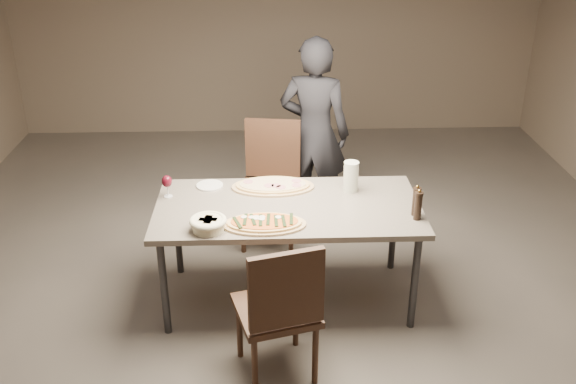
{
  "coord_description": "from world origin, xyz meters",
  "views": [
    {
      "loc": [
        -0.15,
        -3.87,
        2.73
      ],
      "look_at": [
        0.0,
        0.0,
        0.85
      ],
      "focal_mm": 40.0,
      "sensor_mm": 36.0,
      "label": 1
    }
  ],
  "objects_px": {
    "ham_pizza": "(273,186)",
    "carafe": "(351,177)",
    "zucchini_pizza": "(264,223)",
    "bread_basket": "(208,223)",
    "chair_near": "(280,306)",
    "diner": "(314,133)",
    "chair_far": "(271,176)",
    "dining_table": "(288,213)",
    "pepper_mill_left": "(416,201)"
  },
  "relations": [
    {
      "from": "zucchini_pizza",
      "to": "pepper_mill_left",
      "type": "height_order",
      "value": "pepper_mill_left"
    },
    {
      "from": "ham_pizza",
      "to": "carafe",
      "type": "height_order",
      "value": "carafe"
    },
    {
      "from": "zucchini_pizza",
      "to": "chair_far",
      "type": "relative_size",
      "value": 0.53
    },
    {
      "from": "dining_table",
      "to": "diner",
      "type": "height_order",
      "value": "diner"
    },
    {
      "from": "ham_pizza",
      "to": "zucchini_pizza",
      "type": "bearing_deg",
      "value": -105.36
    },
    {
      "from": "carafe",
      "to": "diner",
      "type": "relative_size",
      "value": 0.13
    },
    {
      "from": "ham_pizza",
      "to": "chair_near",
      "type": "distance_m",
      "value": 1.15
    },
    {
      "from": "zucchini_pizza",
      "to": "diner",
      "type": "height_order",
      "value": "diner"
    },
    {
      "from": "diner",
      "to": "dining_table",
      "type": "bearing_deg",
      "value": 93.67
    },
    {
      "from": "zucchini_pizza",
      "to": "carafe",
      "type": "bearing_deg",
      "value": 29.89
    },
    {
      "from": "ham_pizza",
      "to": "diner",
      "type": "height_order",
      "value": "diner"
    },
    {
      "from": "chair_far",
      "to": "dining_table",
      "type": "bearing_deg",
      "value": 104.92
    },
    {
      "from": "carafe",
      "to": "diner",
      "type": "bearing_deg",
      "value": 100.63
    },
    {
      "from": "carafe",
      "to": "chair_near",
      "type": "distance_m",
      "value": 1.23
    },
    {
      "from": "bread_basket",
      "to": "ham_pizza",
      "type": "bearing_deg",
      "value": 55.45
    },
    {
      "from": "dining_table",
      "to": "pepper_mill_left",
      "type": "relative_size",
      "value": 8.26
    },
    {
      "from": "bread_basket",
      "to": "zucchini_pizza",
      "type": "bearing_deg",
      "value": 7.64
    },
    {
      "from": "chair_near",
      "to": "chair_far",
      "type": "xyz_separation_m",
      "value": [
        -0.03,
        1.75,
        0.03
      ]
    },
    {
      "from": "bread_basket",
      "to": "carafe",
      "type": "bearing_deg",
      "value": 29.07
    },
    {
      "from": "dining_table",
      "to": "carafe",
      "type": "bearing_deg",
      "value": 25.03
    },
    {
      "from": "pepper_mill_left",
      "to": "carafe",
      "type": "xyz_separation_m",
      "value": [
        -0.38,
        0.38,
        0.01
      ]
    },
    {
      "from": "bread_basket",
      "to": "diner",
      "type": "bearing_deg",
      "value": 62.76
    },
    {
      "from": "chair_near",
      "to": "diner",
      "type": "distance_m",
      "value": 2.09
    },
    {
      "from": "bread_basket",
      "to": "chair_near",
      "type": "bearing_deg",
      "value": -50.1
    },
    {
      "from": "ham_pizza",
      "to": "carafe",
      "type": "distance_m",
      "value": 0.56
    },
    {
      "from": "dining_table",
      "to": "chair_far",
      "type": "xyz_separation_m",
      "value": [
        -0.1,
        0.91,
        -0.13
      ]
    },
    {
      "from": "dining_table",
      "to": "chair_near",
      "type": "distance_m",
      "value": 0.87
    },
    {
      "from": "ham_pizza",
      "to": "carafe",
      "type": "xyz_separation_m",
      "value": [
        0.55,
        -0.07,
        0.09
      ]
    },
    {
      "from": "carafe",
      "to": "diner",
      "type": "height_order",
      "value": "diner"
    },
    {
      "from": "chair_near",
      "to": "chair_far",
      "type": "bearing_deg",
      "value": 75.45
    },
    {
      "from": "zucchini_pizza",
      "to": "bread_basket",
      "type": "height_order",
      "value": "bread_basket"
    },
    {
      "from": "chair_far",
      "to": "pepper_mill_left",
      "type": "bearing_deg",
      "value": 139.29
    },
    {
      "from": "chair_near",
      "to": "bread_basket",
      "type": "bearing_deg",
      "value": 114.44
    },
    {
      "from": "ham_pizza",
      "to": "diner",
      "type": "bearing_deg",
      "value": 59.53
    },
    {
      "from": "pepper_mill_left",
      "to": "diner",
      "type": "height_order",
      "value": "diner"
    },
    {
      "from": "dining_table",
      "to": "zucchini_pizza",
      "type": "height_order",
      "value": "zucchini_pizza"
    },
    {
      "from": "chair_far",
      "to": "diner",
      "type": "bearing_deg",
      "value": -134.1
    },
    {
      "from": "carafe",
      "to": "chair_far",
      "type": "distance_m",
      "value": 0.94
    },
    {
      "from": "dining_table",
      "to": "diner",
      "type": "relative_size",
      "value": 1.1
    },
    {
      "from": "ham_pizza",
      "to": "dining_table",
      "type": "bearing_deg",
      "value": -79.61
    },
    {
      "from": "carafe",
      "to": "chair_near",
      "type": "relative_size",
      "value": 0.23
    },
    {
      "from": "bread_basket",
      "to": "chair_far",
      "type": "xyz_separation_m",
      "value": [
        0.41,
        1.23,
        -0.24
      ]
    },
    {
      "from": "dining_table",
      "to": "chair_far",
      "type": "relative_size",
      "value": 1.79
    },
    {
      "from": "ham_pizza",
      "to": "pepper_mill_left",
      "type": "relative_size",
      "value": 2.72
    },
    {
      "from": "zucchini_pizza",
      "to": "bread_basket",
      "type": "xyz_separation_m",
      "value": [
        -0.35,
        -0.05,
        0.03
      ]
    },
    {
      "from": "chair_near",
      "to": "chair_far",
      "type": "distance_m",
      "value": 1.76
    },
    {
      "from": "zucchini_pizza",
      "to": "chair_near",
      "type": "height_order",
      "value": "chair_near"
    },
    {
      "from": "ham_pizza",
      "to": "carafe",
      "type": "bearing_deg",
      "value": -15.88
    },
    {
      "from": "carafe",
      "to": "diner",
      "type": "distance_m",
      "value": 1.0
    },
    {
      "from": "chair_near",
      "to": "ham_pizza",
      "type": "bearing_deg",
      "value": 75.6
    }
  ]
}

